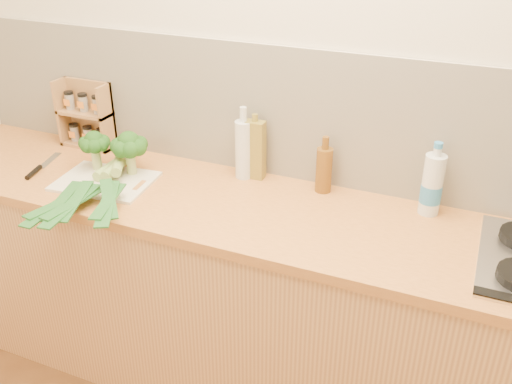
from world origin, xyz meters
TOP-DOWN VIEW (x-y plane):
  - room_shell at (0.00, 1.49)m, footprint 3.50×3.50m
  - counter at (0.00, 1.20)m, footprint 3.20×0.62m
  - chopping_board at (-0.71, 1.14)m, footprint 0.40×0.31m
  - broccoli_left at (-0.80, 1.22)m, footprint 0.13×0.13m
  - broccoli_right at (-0.64, 1.24)m, footprint 0.15×0.15m
  - leek_front at (-0.73, 1.12)m, footprint 0.11×0.70m
  - leek_mid at (-0.67, 1.10)m, footprint 0.14×0.67m
  - leek_back at (-0.63, 1.12)m, footprint 0.37×0.62m
  - chefs_knife at (-1.04, 1.12)m, footprint 0.09×0.28m
  - spice_rack at (-1.01, 1.44)m, footprint 0.25×0.10m
  - oil_tin at (-0.17, 1.43)m, footprint 0.08×0.05m
  - glass_bottle at (-0.21, 1.42)m, footprint 0.07×0.07m
  - amber_bottle at (0.13, 1.42)m, footprint 0.06×0.06m
  - water_bottle at (0.54, 1.41)m, footprint 0.08×0.08m

SIDE VIEW (x-z plane):
  - counter at x=0.00m, z-range 0.00..0.90m
  - chopping_board at x=-0.71m, z-range 0.90..0.91m
  - chefs_knife at x=-1.04m, z-range 0.90..0.92m
  - leek_front at x=-0.73m, z-range 0.91..0.96m
  - leek_mid at x=-0.67m, z-range 0.93..0.97m
  - leek_back at x=-0.63m, z-range 0.95..0.99m
  - amber_bottle at x=0.13m, z-range 0.88..1.11m
  - water_bottle at x=0.54m, z-range 0.88..1.14m
  - oil_tin at x=-0.17m, z-range 0.89..1.16m
  - broccoli_left at x=-0.80m, z-range 0.94..1.11m
  - glass_bottle at x=-0.21m, z-range 0.88..1.18m
  - spice_rack at x=-1.01m, z-range 0.88..1.19m
  - broccoli_right at x=-0.64m, z-range 0.94..1.13m
  - room_shell at x=0.00m, z-range -0.58..2.92m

